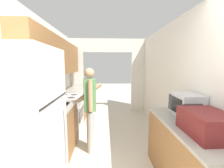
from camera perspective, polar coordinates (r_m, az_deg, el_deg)
name	(u,v)px	position (r m, az deg, el deg)	size (l,w,h in m)	color
wall_left	(43,72)	(3.06, -24.77, 4.07)	(0.38, 6.73, 2.50)	silver
wall_right	(190,88)	(2.79, 27.44, -1.22)	(0.06, 6.73, 2.50)	silver
wall_far_with_doorway	(108,70)	(5.19, -1.71, 5.32)	(2.97, 0.06, 2.50)	silver
counter_left	(66,116)	(3.70, -16.96, -11.57)	(0.62, 3.16, 0.89)	brown
counter_right	(188,157)	(2.35, 27.09, -23.54)	(0.62, 1.51, 0.89)	brown
refrigerator	(21,138)	(1.83, -31.47, -17.28)	(0.75, 0.76, 1.79)	white
range_oven	(68,114)	(3.80, -16.39, -10.94)	(0.66, 0.74, 1.03)	#B7B7BC
person	(90,108)	(2.84, -8.40, -8.90)	(0.51, 0.42, 1.57)	#9E9E9E
suitcase	(207,123)	(1.90, 32.47, -12.55)	(0.41, 0.56, 0.26)	#5B1919
microwave	(186,104)	(2.46, 26.35, -6.95)	(0.34, 0.47, 0.32)	#B7B7BC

